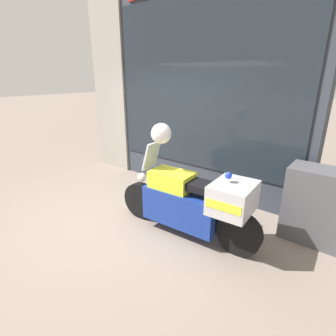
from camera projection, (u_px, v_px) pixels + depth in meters
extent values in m
plane|color=gray|center=(114.00, 217.00, 4.40)|extent=(60.00, 60.00, 0.00)
cube|color=#333842|center=(185.00, 88.00, 5.20)|extent=(5.11, 0.40, 4.04)
cube|color=gray|center=(117.00, 86.00, 6.42)|extent=(1.02, 0.55, 4.04)
cube|color=#1E262D|center=(199.00, 86.00, 4.75)|extent=(3.86, 0.02, 3.04)
cube|color=slate|center=(200.00, 175.00, 5.54)|extent=(3.64, 0.30, 0.55)
cube|color=silver|center=(206.00, 133.00, 5.35)|extent=(3.64, 0.02, 1.23)
cube|color=beige|center=(203.00, 103.00, 5.04)|extent=(3.64, 0.30, 0.02)
cube|color=maroon|center=(159.00, 98.00, 5.69)|extent=(0.18, 0.04, 0.06)
cube|color=navy|center=(203.00, 101.00, 5.03)|extent=(0.18, 0.04, 0.06)
cube|color=#195623|center=(261.00, 105.00, 4.37)|extent=(0.18, 0.04, 0.06)
cube|color=red|center=(158.00, 148.00, 6.00)|extent=(0.19, 0.02, 0.27)
cube|color=yellow|center=(199.00, 157.00, 5.35)|extent=(0.19, 0.03, 0.27)
cube|color=#2866B7|center=(252.00, 168.00, 4.70)|extent=(0.19, 0.04, 0.27)
cylinder|color=black|center=(141.00, 200.00, 4.34)|extent=(0.61, 0.18, 0.60)
cylinder|color=black|center=(239.00, 234.00, 3.42)|extent=(0.61, 0.18, 0.60)
cube|color=navy|center=(182.00, 207.00, 3.86)|extent=(1.17, 0.50, 0.52)
cube|color=yellow|center=(172.00, 181.00, 3.84)|extent=(0.65, 0.42, 0.28)
cube|color=black|center=(198.00, 186.00, 3.59)|extent=(0.69, 0.36, 0.10)
cube|color=#B7B7BC|center=(233.00, 197.00, 3.33)|extent=(0.54, 0.65, 0.38)
cube|color=yellow|center=(233.00, 197.00, 3.33)|extent=(0.49, 0.65, 0.11)
cube|color=#B2BCC6|center=(151.00, 156.00, 3.93)|extent=(0.18, 0.31, 0.43)
sphere|color=white|center=(142.00, 177.00, 4.18)|extent=(0.14, 0.14, 0.14)
sphere|color=blue|center=(228.00, 176.00, 3.28)|extent=(0.09, 0.09, 0.09)
cube|color=#4C4C51|center=(320.00, 206.00, 3.63)|extent=(0.91, 0.51, 1.08)
sphere|color=white|center=(161.00, 134.00, 3.71)|extent=(0.29, 0.29, 0.29)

